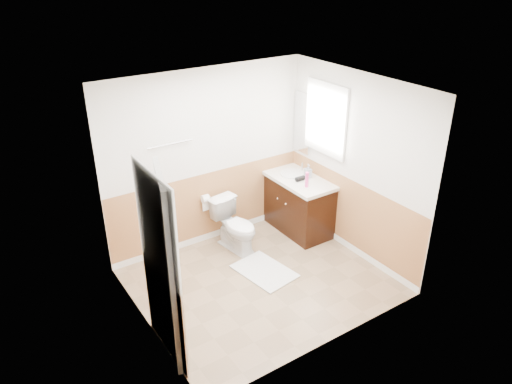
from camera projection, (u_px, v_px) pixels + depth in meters
floor at (260, 281)px, 6.26m from camera, size 3.00×3.00×0.00m
ceiling at (261, 89)px, 5.15m from camera, size 3.00×3.00×0.00m
wall_back at (207, 159)px, 6.68m from camera, size 3.00×0.00×3.00m
wall_front at (336, 244)px, 4.74m from camera, size 3.00×0.00×3.00m
wall_left at (139, 231)px, 4.96m from camera, size 0.00×3.00×3.00m
wall_right at (355, 166)px, 6.45m from camera, size 0.00×3.00×3.00m
wainscot_back at (210, 208)px, 7.00m from camera, size 3.00×0.00×3.00m
wainscot_front at (330, 305)px, 5.08m from camera, size 3.00×0.00×3.00m
wainscot_left at (147, 290)px, 5.30m from camera, size 0.00×2.60×2.60m
wainscot_right at (349, 216)px, 6.78m from camera, size 0.00×2.60×2.60m
toilet at (236, 226)px, 6.82m from camera, size 0.51×0.76×0.72m
bath_mat at (264, 271)px, 6.44m from camera, size 0.67×0.87×0.02m
vanity_cabinet at (298, 205)px, 7.28m from camera, size 0.55×1.10×0.80m
vanity_knob_left at (286, 204)px, 6.99m from camera, size 0.03×0.03×0.03m
vanity_knob_right at (278, 199)px, 7.14m from camera, size 0.03×0.03×0.03m
countertop at (298, 179)px, 7.09m from camera, size 0.60×1.15×0.05m
sink_basin at (293, 174)px, 7.19m from camera, size 0.36×0.36×0.02m
faucet at (302, 167)px, 7.25m from camera, size 0.02×0.02×0.14m
lotion_bottle at (307, 180)px, 6.76m from camera, size 0.05×0.05×0.22m
soap_dispenser at (308, 171)px, 7.06m from camera, size 0.11×0.11×0.20m
hair_dryer_body at (300, 178)px, 6.98m from camera, size 0.14×0.07×0.07m
hair_dryer_handle at (299, 181)px, 6.97m from camera, size 0.03×0.03×0.07m
mirror_panel at (302, 123)px, 7.13m from camera, size 0.02×0.35×0.90m
window_frame at (326, 119)px, 6.65m from camera, size 0.04×0.80×1.00m
window_glass at (327, 119)px, 6.66m from camera, size 0.01×0.70×0.90m
door at (168, 268)px, 4.78m from camera, size 0.29×0.78×2.04m
door_frame at (161, 270)px, 4.74m from camera, size 0.02×0.92×2.10m
door_knob at (161, 256)px, 5.09m from camera, size 0.06×0.06×0.06m
towel_bar at (170, 144)px, 6.21m from camera, size 0.62×0.02×0.02m
tp_holder_bar at (205, 199)px, 6.82m from camera, size 0.14×0.02×0.02m
tp_roll at (205, 199)px, 6.82m from camera, size 0.10×0.11×0.11m
tp_sheet at (206, 205)px, 6.87m from camera, size 0.10×0.01×0.16m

